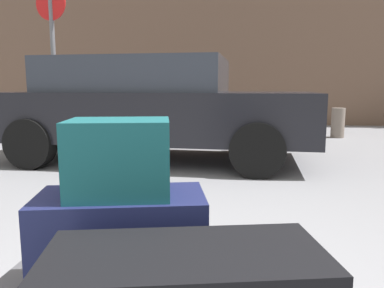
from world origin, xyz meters
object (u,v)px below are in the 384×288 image
no_parking_sign (53,53)px  parked_car (152,106)px  duffel_bag_teal_topmost_pile (119,158)px  duffel_bag_navy_stacked_top (122,242)px  bollard_kerb_near (338,123)px

no_parking_sign → parked_car: bearing=-11.1°
duffel_bag_teal_topmost_pile → no_parking_sign: bearing=107.6°
duffel_bag_navy_stacked_top → parked_car: parked_car is taller
duffel_bag_teal_topmost_pile → no_parking_sign: (-2.29, 4.34, 0.74)m
duffel_bag_navy_stacked_top → duffel_bag_teal_topmost_pile: duffel_bag_teal_topmost_pile is taller
bollard_kerb_near → duffel_bag_teal_topmost_pile: bearing=-110.8°
duffel_bag_navy_stacked_top → duffel_bag_teal_topmost_pile: (0.00, 0.00, 0.29)m
duffel_bag_teal_topmost_pile → bollard_kerb_near: duffel_bag_teal_topmost_pile is taller
duffel_bag_teal_topmost_pile → duffel_bag_navy_stacked_top: bearing=0.0°
no_parking_sign → duffel_bag_navy_stacked_top: bearing=-62.2°
no_parking_sign → bollard_kerb_near: bearing=26.5°
bollard_kerb_near → no_parking_sign: size_ratio=0.24×
parked_car → no_parking_sign: no_parking_sign is taller
parked_car → bollard_kerb_near: bearing=39.5°
duffel_bag_navy_stacked_top → parked_car: (-0.74, 4.03, 0.25)m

